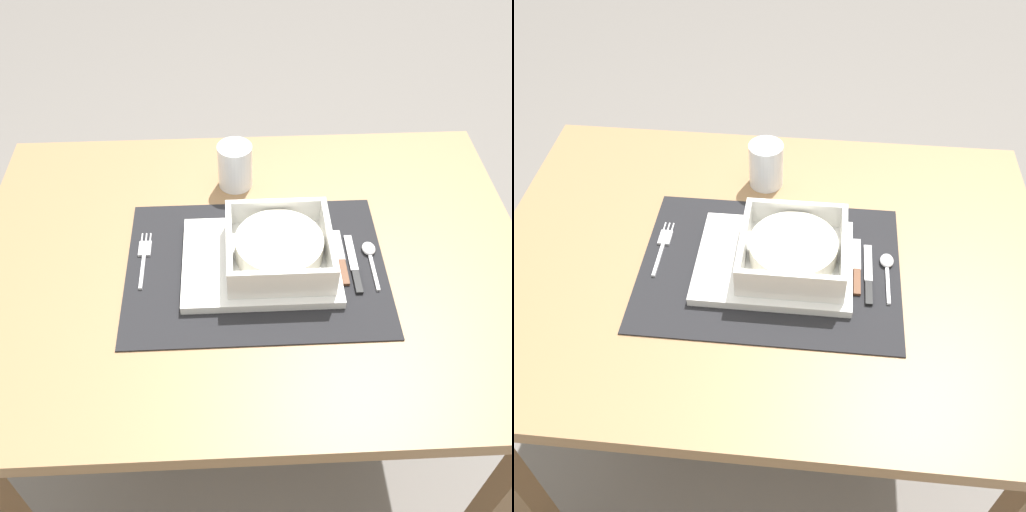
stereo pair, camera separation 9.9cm
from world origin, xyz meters
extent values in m
plane|color=slate|center=(0.00, 0.00, 0.00)|extent=(6.00, 6.00, 0.00)
cube|color=#936D47|center=(0.00, 0.00, 0.72)|extent=(1.00, 0.74, 0.03)
cube|color=brown|center=(0.45, -0.32, 0.35)|extent=(0.05, 0.05, 0.71)
cube|color=brown|center=(-0.45, 0.32, 0.35)|extent=(0.05, 0.05, 0.71)
cube|color=brown|center=(0.45, 0.32, 0.35)|extent=(0.05, 0.05, 0.71)
cube|color=black|center=(0.01, -0.02, 0.74)|extent=(0.45, 0.33, 0.00)
cube|color=white|center=(0.02, -0.02, 0.75)|extent=(0.27, 0.21, 0.02)
cube|color=white|center=(0.05, -0.02, 0.76)|extent=(0.18, 0.18, 0.01)
cube|color=white|center=(-0.04, -0.02, 0.79)|extent=(0.01, 0.18, 0.05)
cube|color=white|center=(0.13, -0.02, 0.79)|extent=(0.01, 0.18, 0.05)
cube|color=white|center=(0.05, -0.10, 0.79)|extent=(0.16, 0.01, 0.05)
cube|color=white|center=(0.05, 0.07, 0.79)|extent=(0.16, 0.01, 0.05)
cylinder|color=silver|center=(0.05, -0.02, 0.78)|extent=(0.15, 0.15, 0.04)
cube|color=silver|center=(-0.19, -0.03, 0.74)|extent=(0.01, 0.08, 0.00)
cube|color=silver|center=(-0.19, 0.03, 0.74)|extent=(0.02, 0.04, 0.00)
cylinder|color=silver|center=(-0.20, 0.06, 0.74)|extent=(0.00, 0.02, 0.00)
cylinder|color=silver|center=(-0.19, 0.06, 0.74)|extent=(0.00, 0.02, 0.00)
cylinder|color=silver|center=(-0.18, 0.06, 0.74)|extent=(0.00, 0.02, 0.00)
cube|color=silver|center=(0.21, -0.05, 0.74)|extent=(0.01, 0.08, 0.00)
ellipsoid|color=silver|center=(0.21, 0.01, 0.74)|extent=(0.02, 0.03, 0.01)
cube|color=black|center=(0.18, -0.07, 0.74)|extent=(0.01, 0.05, 0.01)
cube|color=silver|center=(0.18, 0.00, 0.74)|extent=(0.01, 0.09, 0.00)
cube|color=#59331E|center=(0.16, -0.05, 0.74)|extent=(0.01, 0.06, 0.01)
cube|color=silver|center=(0.16, 0.02, 0.74)|extent=(0.01, 0.07, 0.00)
cylinder|color=white|center=(-0.02, 0.21, 0.78)|extent=(0.07, 0.07, 0.09)
cylinder|color=maroon|center=(-0.02, 0.21, 0.76)|extent=(0.06, 0.06, 0.05)
camera|label=1|loc=(-0.02, -0.71, 1.50)|focal=40.82mm
camera|label=2|loc=(0.07, -0.71, 1.50)|focal=40.82mm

